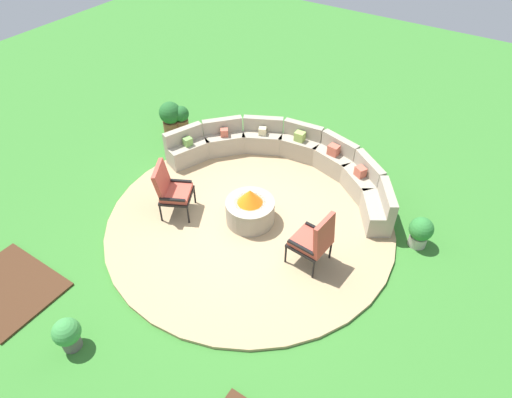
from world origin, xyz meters
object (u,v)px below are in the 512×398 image
(lounge_chair_front_right, at_px, (315,240))
(potted_plant_2, at_px, (182,118))
(lounge_chair_front_left, at_px, (171,189))
(potted_plant_0, at_px, (421,231))
(potted_plant_3, at_px, (67,334))
(potted_plant_1, at_px, (171,116))
(fire_pit, at_px, (250,209))
(curved_stone_bench, at_px, (289,158))

(lounge_chair_front_right, xyz_separation_m, potted_plant_2, (-4.62, 2.02, -0.24))
(lounge_chair_front_left, xyz_separation_m, potted_plant_0, (4.21, 1.79, -0.28))
(potted_plant_0, relative_size, potted_plant_3, 1.07)
(lounge_chair_front_left, distance_m, potted_plant_3, 3.09)
(potted_plant_1, height_order, potted_plant_3, potted_plant_1)
(potted_plant_0, xyz_separation_m, potted_plant_2, (-5.99, 0.54, 0.04))
(fire_pit, xyz_separation_m, curved_stone_bench, (-0.19, 1.78, 0.01))
(lounge_chair_front_left, relative_size, potted_plant_0, 1.79)
(curved_stone_bench, xyz_separation_m, lounge_chair_front_right, (1.66, -2.06, 0.25))
(potted_plant_2, distance_m, potted_plant_3, 5.86)
(potted_plant_1, bearing_deg, potted_plant_0, -3.66)
(potted_plant_2, bearing_deg, fire_pit, -28.90)
(fire_pit, distance_m, potted_plant_2, 3.60)
(lounge_chair_front_right, bearing_deg, potted_plant_1, 73.42)
(lounge_chair_front_left, bearing_deg, potted_plant_1, -165.08)
(curved_stone_bench, bearing_deg, fire_pit, -83.95)
(potted_plant_0, bearing_deg, curved_stone_bench, 169.09)
(potted_plant_1, relative_size, potted_plant_2, 1.16)
(lounge_chair_front_left, height_order, potted_plant_3, lounge_chair_front_left)
(potted_plant_0, relative_size, potted_plant_2, 0.88)
(potted_plant_3, bearing_deg, potted_plant_2, 114.38)
(lounge_chair_front_left, distance_m, potted_plant_2, 2.94)
(curved_stone_bench, distance_m, potted_plant_3, 5.41)
(lounge_chair_front_left, xyz_separation_m, potted_plant_2, (-1.77, 2.33, -0.24))
(potted_plant_0, bearing_deg, potted_plant_3, -126.62)
(potted_plant_1, xyz_separation_m, potted_plant_3, (2.63, -5.19, -0.12))
(fire_pit, distance_m, curved_stone_bench, 1.79)
(potted_plant_2, bearing_deg, potted_plant_1, -144.59)
(lounge_chair_front_left, bearing_deg, fire_pit, 86.19)
(fire_pit, bearing_deg, lounge_chair_front_right, -10.73)
(fire_pit, distance_m, lounge_chair_front_right, 1.53)
(potted_plant_0, distance_m, potted_plant_2, 6.01)
(lounge_chair_front_left, distance_m, potted_plant_0, 4.59)
(fire_pit, relative_size, potted_plant_3, 1.62)
(fire_pit, relative_size, potted_plant_0, 1.52)
(fire_pit, bearing_deg, potted_plant_0, 22.82)
(fire_pit, height_order, lounge_chair_front_right, lounge_chair_front_right)
(lounge_chair_front_left, height_order, potted_plant_0, lounge_chair_front_left)
(fire_pit, xyz_separation_m, potted_plant_0, (2.84, 1.19, -0.02))
(potted_plant_3, bearing_deg, fire_pit, 78.59)
(potted_plant_2, bearing_deg, potted_plant_3, -65.62)
(lounge_chair_front_right, relative_size, potted_plant_0, 1.79)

